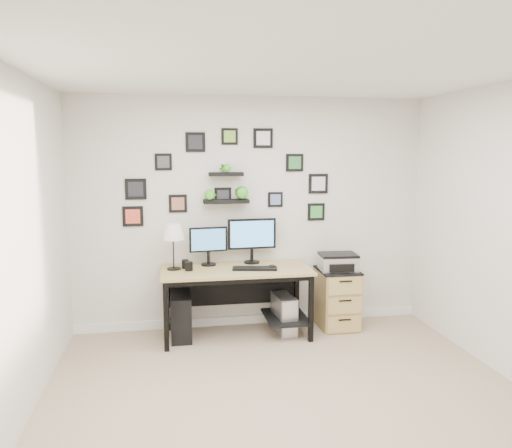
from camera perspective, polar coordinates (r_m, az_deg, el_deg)
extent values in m
plane|color=tan|center=(4.17, 4.25, -20.35)|extent=(4.00, 4.00, 0.00)
plane|color=silver|center=(3.71, 4.71, 17.59)|extent=(4.00, 4.00, 0.00)
plane|color=silver|center=(5.66, -0.50, 1.24)|extent=(4.00, 0.00, 4.00)
plane|color=silver|center=(1.93, 19.65, -13.64)|extent=(4.00, 0.00, 4.00)
plane|color=silver|center=(3.78, -26.46, -3.27)|extent=(0.00, 4.00, 4.00)
cube|color=white|center=(5.94, -0.46, -10.83)|extent=(4.00, 0.03, 0.10)
cube|color=tan|center=(5.37, -2.28, -5.29)|extent=(1.60, 0.70, 0.03)
cube|color=black|center=(5.38, -2.27, -5.70)|extent=(1.54, 0.64, 0.05)
cube|color=black|center=(5.76, -2.69, -7.18)|extent=(1.44, 0.02, 0.41)
cube|color=black|center=(5.62, 3.42, -10.56)|extent=(0.45, 0.63, 0.03)
cube|color=black|center=(5.15, -10.25, -10.39)|extent=(0.05, 0.05, 0.72)
cube|color=black|center=(5.72, -10.21, -8.46)|extent=(0.05, 0.05, 0.72)
cube|color=black|center=(5.34, 6.30, -9.60)|extent=(0.05, 0.05, 0.72)
cube|color=black|center=(5.89, 4.67, -7.84)|extent=(0.05, 0.05, 0.72)
cylinder|color=black|center=(5.55, -5.45, -4.62)|extent=(0.18, 0.18, 0.02)
cylinder|color=black|center=(5.53, -5.46, -3.88)|extent=(0.04, 0.04, 0.15)
cube|color=black|center=(5.49, -5.48, -1.76)|extent=(0.42, 0.07, 0.27)
cube|color=#3F8CCC|center=(5.47, -5.45, -1.80)|extent=(0.37, 0.04, 0.23)
cylinder|color=black|center=(5.63, -0.48, -4.38)|extent=(0.18, 0.18, 0.02)
cylinder|color=black|center=(5.61, -0.48, -3.61)|extent=(0.04, 0.04, 0.16)
cube|color=black|center=(5.56, -0.47, -1.12)|extent=(0.55, 0.05, 0.34)
cube|color=#3F8CCC|center=(5.54, -0.43, -1.15)|extent=(0.49, 0.03, 0.29)
cube|color=black|center=(5.33, -0.14, -5.11)|extent=(0.49, 0.23, 0.02)
cube|color=black|center=(5.39, 1.92, -4.92)|extent=(0.07, 0.10, 0.03)
cylinder|color=black|center=(5.41, -9.37, -5.06)|extent=(0.15, 0.15, 0.01)
cylinder|color=black|center=(5.36, -9.42, -2.72)|extent=(0.01, 0.01, 0.45)
cone|color=white|center=(5.33, -9.47, -0.86)|extent=(0.24, 0.24, 0.17)
cylinder|color=black|center=(5.32, -7.68, -4.81)|extent=(0.08, 0.08, 0.09)
cylinder|color=black|center=(5.43, -8.10, -4.55)|extent=(0.07, 0.07, 0.09)
cube|color=black|center=(5.51, -8.59, -10.36)|extent=(0.22, 0.48, 0.48)
cube|color=gray|center=(5.62, 3.21, -10.22)|extent=(0.22, 0.44, 0.42)
cube|color=silver|center=(5.44, 3.91, -10.90)|extent=(0.17, 0.02, 0.39)
cube|color=tan|center=(5.84, 9.24, -8.44)|extent=(0.42, 0.50, 0.65)
cube|color=black|center=(5.75, 9.32, -5.24)|extent=(0.43, 0.51, 0.02)
cube|color=tan|center=(5.68, 10.04, -11.26)|extent=(0.39, 0.02, 0.18)
cylinder|color=black|center=(5.64, 10.11, -10.73)|extent=(0.14, 0.02, 0.02)
cube|color=tan|center=(5.61, 10.10, -9.18)|extent=(0.39, 0.02, 0.18)
cylinder|color=black|center=(5.58, 10.17, -8.63)|extent=(0.14, 0.02, 0.02)
cube|color=tan|center=(5.55, 10.16, -7.04)|extent=(0.39, 0.02, 0.18)
cylinder|color=black|center=(5.52, 10.23, -6.47)|extent=(0.14, 0.02, 0.02)
cube|color=silver|center=(5.71, 9.35, -4.41)|extent=(0.43, 0.34, 0.16)
cube|color=black|center=(5.69, 9.37, -3.49)|extent=(0.43, 0.34, 0.03)
cube|color=black|center=(5.56, 9.80, -5.02)|extent=(0.28, 0.04, 0.09)
cube|color=black|center=(5.52, -3.43, 2.61)|extent=(0.50, 0.18, 0.04)
cube|color=black|center=(5.49, -3.44, 5.71)|extent=(0.38, 0.15, 0.04)
imported|color=green|center=(5.49, -5.21, 4.18)|extent=(0.15, 0.12, 0.27)
imported|color=green|center=(5.53, -1.69, 4.24)|extent=(0.15, 0.15, 0.27)
imported|color=green|center=(5.48, -3.46, 7.25)|extent=(0.13, 0.09, 0.25)
cube|color=black|center=(5.56, -13.58, 3.90)|extent=(0.23, 0.02, 0.23)
cube|color=black|center=(5.55, -13.59, 3.89)|extent=(0.16, 0.00, 0.16)
cube|color=black|center=(5.80, 7.12, 4.60)|extent=(0.23, 0.02, 0.23)
cube|color=silver|center=(5.79, 7.15, 4.59)|extent=(0.16, 0.00, 0.16)
cube|color=black|center=(5.82, 6.89, 1.39)|extent=(0.20, 0.02, 0.20)
cube|color=green|center=(5.81, 6.92, 1.38)|extent=(0.14, 0.00, 0.14)
cube|color=black|center=(5.59, -3.80, 3.23)|extent=(0.19, 0.02, 0.19)
cube|color=#313036|center=(5.58, -3.79, 3.22)|extent=(0.13, 0.00, 0.13)
cube|color=black|center=(5.71, 4.44, 7.00)|extent=(0.20, 0.02, 0.20)
cube|color=#347338|center=(5.70, 4.46, 7.00)|extent=(0.14, 0.00, 0.14)
cube|color=black|center=(5.59, -13.89, 0.86)|extent=(0.22, 0.02, 0.22)
cube|color=#E14E35|center=(5.58, -13.90, 0.84)|extent=(0.15, 0.00, 0.15)
cube|color=black|center=(5.63, 0.82, 9.78)|extent=(0.22, 0.02, 0.22)
cube|color=silver|center=(5.62, 0.84, 9.78)|extent=(0.15, 0.00, 0.15)
cube|color=black|center=(5.57, -8.91, 2.32)|extent=(0.20, 0.02, 0.20)
cube|color=#955C44|center=(5.55, -8.91, 2.31)|extent=(0.14, 0.00, 0.14)
cube|color=black|center=(5.69, 2.23, 2.82)|extent=(0.17, 0.02, 0.17)
cube|color=#5B6C9F|center=(5.67, 2.25, 2.81)|extent=(0.12, 0.00, 0.12)
cube|color=black|center=(5.54, -10.54, 6.99)|extent=(0.18, 0.02, 0.18)
cube|color=#3A3A3F|center=(5.53, -10.54, 6.99)|extent=(0.13, 0.00, 0.13)
cube|color=black|center=(5.54, -6.95, 9.27)|extent=(0.21, 0.02, 0.21)
cube|color=black|center=(5.53, -6.94, 9.27)|extent=(0.15, 0.00, 0.15)
cube|color=black|center=(5.58, -3.04, 9.96)|extent=(0.18, 0.02, 0.18)
cube|color=#70A637|center=(5.56, -3.02, 9.96)|extent=(0.13, 0.00, 0.13)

